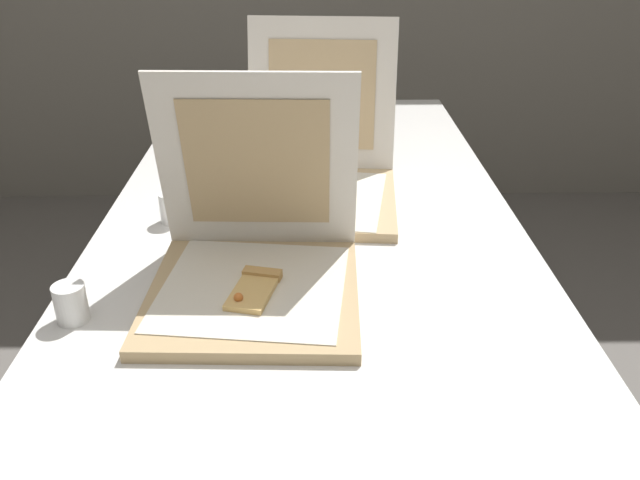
{
  "coord_description": "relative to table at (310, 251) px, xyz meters",
  "views": [
    {
      "loc": [
        0.0,
        -0.68,
        1.38
      ],
      "look_at": [
        0.02,
        0.42,
        0.81
      ],
      "focal_mm": 36.67,
      "sensor_mm": 36.0,
      "label": 1
    }
  ],
  "objects": [
    {
      "name": "pizza_box_middle",
      "position": [
        0.02,
        0.19,
        0.1
      ],
      "size": [
        0.41,
        0.48,
        0.38
      ],
      "rotation": [
        0.0,
        0.0,
        -0.08
      ],
      "color": "tan",
      "rests_on": "table"
    },
    {
      "name": "pizza_box_front",
      "position": [
        -0.1,
        -0.24,
        0.1
      ],
      "size": [
        0.38,
        0.38,
        0.38
      ],
      "rotation": [
        0.0,
        0.0,
        -0.03
      ],
      "color": "tan",
      "rests_on": "table"
    },
    {
      "name": "cup_white_mid",
      "position": [
        -0.3,
        0.05,
        0.08
      ],
      "size": [
        0.05,
        0.05,
        0.07
      ],
      "primitive_type": "cylinder",
      "color": "white",
      "rests_on": "table"
    },
    {
      "name": "cup_white_near_left",
      "position": [
        -0.4,
        -0.33,
        0.08
      ],
      "size": [
        0.05,
        0.05,
        0.07
      ],
      "primitive_type": "cylinder",
      "color": "white",
      "rests_on": "table"
    },
    {
      "name": "table",
      "position": [
        0.0,
        0.0,
        0.0
      ],
      "size": [
        0.92,
        2.08,
        0.75
      ],
      "color": "silver",
      "rests_on": "ground"
    }
  ]
}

